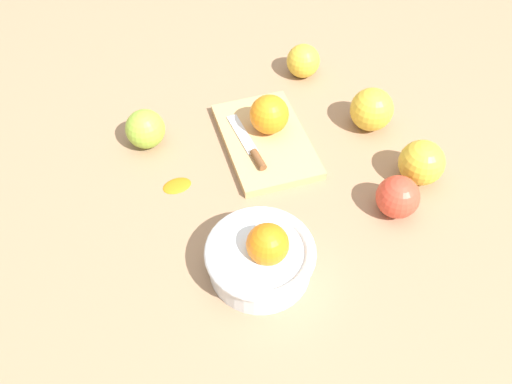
% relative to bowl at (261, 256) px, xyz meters
% --- Properties ---
extents(ground_plane, '(2.40, 2.40, 0.00)m').
position_rel_bowl_xyz_m(ground_plane, '(0.18, -0.12, -0.04)').
color(ground_plane, '#997556').
extents(bowl, '(0.17, 0.17, 0.10)m').
position_rel_bowl_xyz_m(bowl, '(0.00, 0.00, 0.00)').
color(bowl, silver).
rests_on(bowl, ground_plane).
extents(cutting_board, '(0.26, 0.19, 0.02)m').
position_rel_bowl_xyz_m(cutting_board, '(0.24, -0.14, -0.03)').
color(cutting_board, tan).
rests_on(cutting_board, ground_plane).
extents(orange_on_board, '(0.07, 0.07, 0.07)m').
position_rel_bowl_xyz_m(orange_on_board, '(0.26, -0.15, 0.02)').
color(orange_on_board, orange).
rests_on(orange_on_board, cutting_board).
extents(knife, '(0.16, 0.03, 0.01)m').
position_rel_bowl_xyz_m(knife, '(0.23, -0.10, -0.02)').
color(knife, silver).
rests_on(knife, cutting_board).
extents(apple_front_left, '(0.07, 0.07, 0.07)m').
position_rel_bowl_xyz_m(apple_front_left, '(-0.00, -0.26, -0.00)').
color(apple_front_left, '#D6422D').
rests_on(apple_front_left, ground_plane).
extents(apple_front_center, '(0.08, 0.08, 0.08)m').
position_rel_bowl_xyz_m(apple_front_center, '(0.20, -0.34, 0.00)').
color(apple_front_center, gold).
rests_on(apple_front_center, ground_plane).
extents(apple_front_right, '(0.07, 0.07, 0.07)m').
position_rel_bowl_xyz_m(apple_front_right, '(0.39, -0.31, -0.00)').
color(apple_front_right, gold).
rests_on(apple_front_right, ground_plane).
extents(apple_back_right, '(0.07, 0.07, 0.07)m').
position_rel_bowl_xyz_m(apple_back_right, '(0.35, 0.06, 0.00)').
color(apple_back_right, '#8EB738').
rests_on(apple_back_right, ground_plane).
extents(apple_front_left_2, '(0.08, 0.08, 0.08)m').
position_rel_bowl_xyz_m(apple_front_left_2, '(0.04, -0.34, 0.00)').
color(apple_front_left_2, gold).
rests_on(apple_front_left_2, ground_plane).
extents(citrus_peel, '(0.04, 0.05, 0.01)m').
position_rel_bowl_xyz_m(citrus_peel, '(0.22, 0.05, -0.03)').
color(citrus_peel, orange).
rests_on(citrus_peel, ground_plane).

